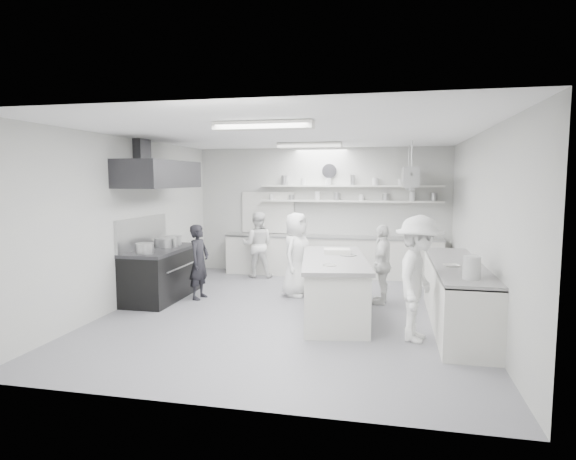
% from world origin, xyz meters
% --- Properties ---
extents(floor, '(6.00, 7.00, 0.02)m').
position_xyz_m(floor, '(0.00, 0.00, -0.01)').
color(floor, gray).
rests_on(floor, ground).
extents(ceiling, '(6.00, 7.00, 0.02)m').
position_xyz_m(ceiling, '(0.00, 0.00, 3.01)').
color(ceiling, white).
rests_on(ceiling, wall_back).
extents(wall_back, '(6.00, 0.04, 3.00)m').
position_xyz_m(wall_back, '(0.00, 3.50, 1.50)').
color(wall_back, beige).
rests_on(wall_back, floor).
extents(wall_front, '(6.00, 0.04, 3.00)m').
position_xyz_m(wall_front, '(0.00, -3.50, 1.50)').
color(wall_front, beige).
rests_on(wall_front, floor).
extents(wall_left, '(0.04, 7.00, 3.00)m').
position_xyz_m(wall_left, '(-3.00, 0.00, 1.50)').
color(wall_left, beige).
rests_on(wall_left, floor).
extents(wall_right, '(0.04, 7.00, 3.00)m').
position_xyz_m(wall_right, '(3.00, 0.00, 1.50)').
color(wall_right, beige).
rests_on(wall_right, floor).
extents(stove, '(0.80, 1.80, 0.90)m').
position_xyz_m(stove, '(-2.60, 0.40, 0.45)').
color(stove, black).
rests_on(stove, floor).
extents(exhaust_hood, '(0.85, 2.00, 0.50)m').
position_xyz_m(exhaust_hood, '(-2.60, 0.40, 2.35)').
color(exhaust_hood, '#2E2E32').
rests_on(exhaust_hood, wall_left).
extents(back_counter, '(5.00, 0.60, 0.92)m').
position_xyz_m(back_counter, '(0.30, 3.20, 0.46)').
color(back_counter, silver).
rests_on(back_counter, floor).
extents(shelf_lower, '(4.20, 0.26, 0.04)m').
position_xyz_m(shelf_lower, '(0.70, 3.37, 1.75)').
color(shelf_lower, silver).
rests_on(shelf_lower, wall_back).
extents(shelf_upper, '(4.20, 0.26, 0.04)m').
position_xyz_m(shelf_upper, '(0.70, 3.37, 2.10)').
color(shelf_upper, silver).
rests_on(shelf_upper, wall_back).
extents(pass_through_window, '(1.30, 0.04, 1.00)m').
position_xyz_m(pass_through_window, '(-1.30, 3.48, 1.45)').
color(pass_through_window, black).
rests_on(pass_through_window, wall_back).
extents(wall_clock, '(0.32, 0.05, 0.32)m').
position_xyz_m(wall_clock, '(0.20, 3.46, 2.45)').
color(wall_clock, silver).
rests_on(wall_clock, wall_back).
extents(right_counter, '(0.74, 3.30, 0.94)m').
position_xyz_m(right_counter, '(2.65, -0.20, 0.47)').
color(right_counter, silver).
rests_on(right_counter, floor).
extents(pot_rack, '(0.30, 1.60, 0.40)m').
position_xyz_m(pot_rack, '(2.00, 2.40, 2.30)').
color(pot_rack, '#AEAFB0').
rests_on(pot_rack, ceiling).
extents(light_fixture_front, '(1.30, 0.25, 0.10)m').
position_xyz_m(light_fixture_front, '(0.00, -1.80, 2.94)').
color(light_fixture_front, silver).
rests_on(light_fixture_front, ceiling).
extents(light_fixture_rear, '(1.30, 0.25, 0.10)m').
position_xyz_m(light_fixture_rear, '(0.00, 1.80, 2.94)').
color(light_fixture_rear, silver).
rests_on(light_fixture_rear, ceiling).
extents(prep_island, '(1.32, 2.63, 0.93)m').
position_xyz_m(prep_island, '(0.73, -0.06, 0.46)').
color(prep_island, silver).
rests_on(prep_island, floor).
extents(stove_pot, '(0.43, 0.43, 0.22)m').
position_xyz_m(stove_pot, '(-2.60, 0.62, 1.02)').
color(stove_pot, '#AEAFB0').
rests_on(stove_pot, stove).
extents(cook_stove, '(0.39, 0.55, 1.41)m').
position_xyz_m(cook_stove, '(-1.89, 0.54, 0.71)').
color(cook_stove, black).
rests_on(cook_stove, floor).
extents(cook_back, '(0.81, 0.68, 1.51)m').
position_xyz_m(cook_back, '(-1.36, 2.70, 0.76)').
color(cook_back, white).
rests_on(cook_back, floor).
extents(cook_island_left, '(0.69, 0.90, 1.62)m').
position_xyz_m(cook_island_left, '(-0.15, 1.15, 0.81)').
color(cook_island_left, white).
rests_on(cook_island_left, floor).
extents(cook_island_right, '(0.46, 0.89, 1.44)m').
position_xyz_m(cook_island_right, '(1.50, 0.92, 0.72)').
color(cook_island_right, white).
rests_on(cook_island_right, floor).
extents(cook_right, '(0.90, 1.26, 1.77)m').
position_xyz_m(cook_right, '(2.02, -1.04, 0.88)').
color(cook_right, white).
rests_on(cook_right, floor).
extents(bowl_island_a, '(0.35, 0.35, 0.06)m').
position_xyz_m(bowl_island_a, '(0.94, 0.19, 0.96)').
color(bowl_island_a, '#AEAFB0').
rests_on(bowl_island_a, prep_island).
extents(bowl_island_b, '(0.21, 0.21, 0.06)m').
position_xyz_m(bowl_island_b, '(0.74, -0.80, 0.96)').
color(bowl_island_b, silver).
rests_on(bowl_island_b, prep_island).
extents(bowl_right, '(0.27, 0.27, 0.06)m').
position_xyz_m(bowl_right, '(2.52, -0.47, 0.97)').
color(bowl_right, silver).
rests_on(bowl_right, right_counter).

